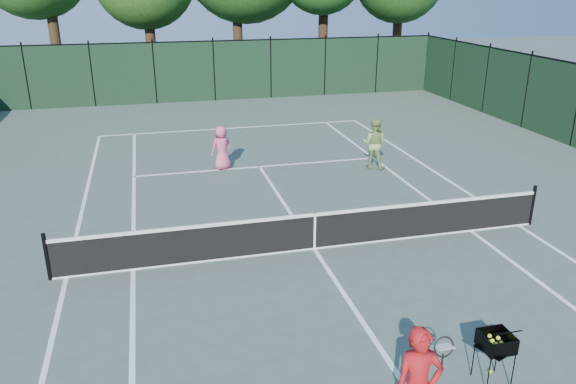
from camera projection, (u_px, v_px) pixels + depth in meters
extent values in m
plane|color=#45544B|center=(314.00, 249.00, 13.15)|extent=(90.00, 90.00, 0.00)
cube|color=white|center=(66.00, 277.00, 11.88)|extent=(0.10, 23.77, 0.01)
cube|color=white|center=(519.00, 225.00, 14.41)|extent=(0.10, 23.77, 0.01)
cube|color=white|center=(133.00, 270.00, 12.20)|extent=(0.10, 23.77, 0.01)
cube|color=white|center=(471.00, 231.00, 14.09)|extent=(0.10, 23.77, 0.01)
cube|color=white|center=(234.00, 128.00, 23.92)|extent=(10.97, 0.10, 0.01)
cube|color=white|center=(260.00, 167.00, 18.95)|extent=(8.23, 0.10, 0.01)
cube|color=white|center=(314.00, 249.00, 13.15)|extent=(0.10, 12.80, 0.01)
cube|color=black|center=(315.00, 231.00, 12.99)|extent=(11.60, 0.03, 0.85)
cube|color=white|center=(315.00, 215.00, 12.84)|extent=(11.60, 0.05, 0.07)
cube|color=white|center=(314.00, 248.00, 13.14)|extent=(11.60, 0.05, 0.04)
cube|color=white|center=(315.00, 231.00, 12.99)|extent=(0.05, 0.04, 0.91)
cylinder|color=black|center=(47.00, 257.00, 11.62)|extent=(0.09, 0.09, 1.06)
cylinder|color=black|center=(532.00, 205.00, 14.30)|extent=(0.09, 0.09, 1.06)
cube|color=black|center=(214.00, 71.00, 28.94)|extent=(24.00, 0.05, 3.00)
cylinder|color=black|center=(57.00, 49.00, 30.40)|extent=(0.56, 0.56, 4.80)
cylinder|color=black|center=(152.00, 52.00, 31.46)|extent=(0.56, 0.56, 4.30)
cylinder|color=black|center=(238.00, 42.00, 32.94)|extent=(0.56, 0.56, 5.00)
cylinder|color=black|center=(323.00, 45.00, 33.53)|extent=(0.56, 0.56, 4.60)
cylinder|color=black|center=(396.00, 43.00, 35.17)|extent=(0.56, 0.56, 4.40)
cylinder|color=black|center=(442.00, 363.00, 7.74)|extent=(0.03, 0.03, 0.30)
torus|color=black|center=(444.00, 347.00, 7.64)|extent=(0.30, 0.10, 0.30)
imported|color=#E7517F|center=(222.00, 148.00, 18.46)|extent=(0.83, 0.68, 1.48)
imported|color=#89AA55|center=(374.00, 144.00, 18.55)|extent=(1.04, 0.99, 1.69)
cylinder|color=black|center=(488.00, 376.00, 8.45)|extent=(0.02, 0.02, 0.62)
cylinder|color=black|center=(513.00, 372.00, 8.55)|extent=(0.02, 0.02, 0.62)
cylinder|color=black|center=(473.00, 359.00, 8.83)|extent=(0.02, 0.02, 0.62)
cylinder|color=black|center=(497.00, 355.00, 8.93)|extent=(0.02, 0.02, 0.62)
cube|color=black|center=(496.00, 341.00, 8.54)|extent=(0.60, 0.60, 0.26)
sphere|color=yellow|center=(496.00, 346.00, 8.56)|extent=(0.07, 0.07, 0.07)
sphere|color=yellow|center=(496.00, 346.00, 8.56)|extent=(0.07, 0.07, 0.07)
sphere|color=yellow|center=(496.00, 346.00, 8.56)|extent=(0.07, 0.07, 0.07)
sphere|color=yellow|center=(496.00, 346.00, 8.56)|extent=(0.07, 0.07, 0.07)
sphere|color=yellow|center=(496.00, 346.00, 8.56)|extent=(0.07, 0.07, 0.07)
sphere|color=yellow|center=(496.00, 346.00, 8.56)|extent=(0.07, 0.07, 0.07)
sphere|color=yellow|center=(496.00, 346.00, 8.56)|extent=(0.07, 0.07, 0.07)
sphere|color=yellow|center=(496.00, 346.00, 8.56)|extent=(0.07, 0.07, 0.07)
sphere|color=yellow|center=(496.00, 346.00, 8.56)|extent=(0.07, 0.07, 0.07)
sphere|color=yellow|center=(496.00, 346.00, 8.56)|extent=(0.07, 0.07, 0.07)
sphere|color=yellow|center=(496.00, 346.00, 8.56)|extent=(0.07, 0.07, 0.07)
sphere|color=yellow|center=(496.00, 346.00, 8.56)|extent=(0.07, 0.07, 0.07)
sphere|color=yellow|center=(496.00, 346.00, 8.56)|extent=(0.07, 0.07, 0.07)
sphere|color=yellow|center=(496.00, 346.00, 8.56)|extent=(0.07, 0.07, 0.07)
sphere|color=yellow|center=(496.00, 346.00, 8.56)|extent=(0.07, 0.07, 0.07)
sphere|color=yellow|center=(496.00, 346.00, 8.56)|extent=(0.07, 0.07, 0.07)
sphere|color=yellow|center=(496.00, 346.00, 8.56)|extent=(0.07, 0.07, 0.07)
sphere|color=yellow|center=(496.00, 346.00, 8.56)|extent=(0.07, 0.07, 0.07)
sphere|color=yellow|center=(496.00, 346.00, 8.56)|extent=(0.07, 0.07, 0.07)
sphere|color=#CDF231|center=(490.00, 371.00, 8.98)|extent=(0.07, 0.07, 0.07)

